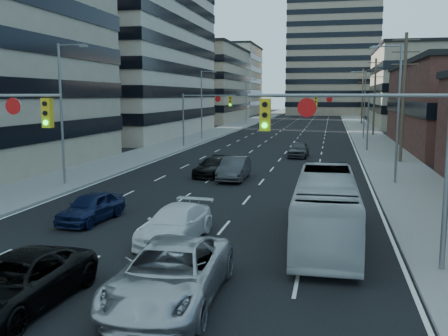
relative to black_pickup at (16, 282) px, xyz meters
name	(u,v)px	position (x,y,z in m)	size (l,w,h in m)	color
road_surface	(308,117)	(2.00, 127.37, -0.72)	(18.00, 300.00, 0.02)	black
sidewalk_left	(267,116)	(-9.50, 127.37, -0.65)	(5.00, 300.00, 0.15)	slate
sidewalk_right	(352,117)	(13.50, 127.37, -0.65)	(5.00, 300.00, 0.15)	slate
office_left_mid	(100,38)	(-25.00, 57.37, 13.27)	(26.00, 34.00, 28.00)	#ADA089
office_left_far	(194,85)	(-22.00, 97.37, 7.27)	(20.00, 30.00, 16.00)	gray
office_right_far	(439,89)	(27.00, 85.37, 6.27)	(22.00, 28.00, 14.00)	gray
apartment_tower	(334,18)	(8.00, 147.37, 28.27)	(26.00, 26.00, 58.00)	gray
bg_block_left	(217,81)	(-26.00, 137.37, 9.27)	(24.00, 24.00, 20.00)	#ADA089
bg_block_right	(434,95)	(34.00, 127.37, 5.27)	(22.00, 22.00, 12.00)	gray
signal_near_right	(367,141)	(9.45, 5.37, 3.60)	(6.59, 0.33, 6.00)	slate
signal_far_left	(203,109)	(-5.68, 42.37, 3.57)	(6.09, 0.33, 6.00)	slate
signal_far_right	(345,110)	(9.68, 42.37, 3.57)	(6.09, 0.33, 6.00)	slate
utility_pole_block	(403,96)	(14.20, 33.37, 5.05)	(2.20, 0.28, 11.00)	#4C3D2D
utility_pole_midblock	(375,96)	(14.20, 63.37, 5.05)	(2.20, 0.28, 11.00)	#4C3D2D
utility_pole_distant	(362,95)	(14.20, 93.37, 5.05)	(2.20, 0.28, 11.00)	#4C3D2D
streetlight_left_near	(63,107)	(-8.34, 17.37, 4.32)	(2.03, 0.22, 9.00)	slate
streetlight_left_mid	(203,101)	(-8.34, 52.37, 4.32)	(2.03, 0.22, 9.00)	slate
streetlight_left_far	(247,99)	(-8.34, 87.37, 4.32)	(2.03, 0.22, 9.00)	slate
streetlight_right_near	(396,107)	(12.34, 22.37, 4.32)	(2.03, 0.22, 9.00)	slate
streetlight_right_far	(363,101)	(12.34, 57.37, 4.32)	(2.03, 0.22, 9.00)	slate
black_pickup	(16,282)	(0.00, 0.00, 0.00)	(2.42, 5.24, 1.46)	black
white_van	(175,224)	(2.31, 7.04, -0.03)	(1.95, 4.79, 1.39)	silver
silver_suv	(170,274)	(4.00, 1.26, 0.10)	(2.75, 5.97, 1.66)	#ABABB0
transit_bus	(326,208)	(8.19, 8.27, 0.65)	(2.31, 9.88, 2.75)	#BCBCBC
sedan_blue	(91,207)	(-2.44, 9.17, -0.04)	(1.63, 4.05, 1.38)	#0D1534
sedan_grey_center	(234,169)	(1.82, 21.92, 0.06)	(1.67, 4.79, 1.58)	#313133
sedan_black_far	(213,167)	(0.00, 23.19, -0.06)	(1.87, 4.60, 1.33)	black
sedan_grey_right	(299,149)	(5.35, 35.73, 0.01)	(1.75, 4.35, 1.48)	#3A3A3D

